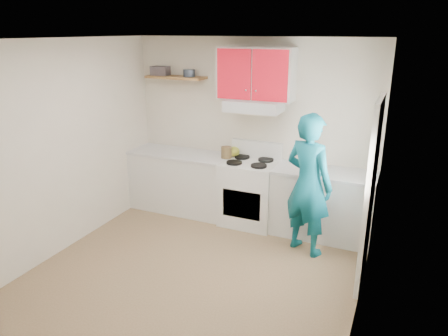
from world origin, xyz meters
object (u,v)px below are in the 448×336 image
at_px(kettle, 234,152).
at_px(crock, 226,153).
at_px(person, 308,185).
at_px(stove, 250,193).
at_px(tin, 189,73).

relative_size(kettle, crock, 0.93).
distance_m(crock, person, 1.43).
height_order(stove, tin, tin).
distance_m(tin, person, 2.39).
xyz_separation_m(stove, crock, (-0.39, 0.05, 0.53)).
relative_size(stove, crock, 4.95).
height_order(tin, kettle, tin).
xyz_separation_m(tin, kettle, (0.70, 0.00, -1.10)).
bearing_deg(kettle, stove, -5.09).
distance_m(tin, crock, 1.27).
distance_m(stove, crock, 0.66).
relative_size(tin, crock, 0.93).
bearing_deg(person, kettle, -3.89).
bearing_deg(crock, stove, -7.84).
height_order(stove, kettle, kettle).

